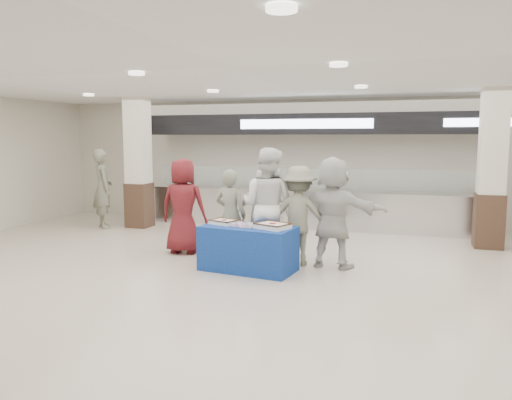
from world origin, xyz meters
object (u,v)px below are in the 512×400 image
(display_table, at_px, (248,249))
(chef_tall, at_px, (268,206))
(sheet_cake_right, at_px, (273,225))
(civilian_maroon, at_px, (183,206))
(chef_short, at_px, (262,213))
(sheet_cake_left, at_px, (224,221))
(cupcake_tray, at_px, (245,225))
(soldier_b, at_px, (298,216))
(soldier_bg, at_px, (103,189))
(civilian_white, at_px, (333,212))
(soldier_a, at_px, (231,215))

(display_table, xyz_separation_m, chef_tall, (0.15, 0.64, 0.65))
(chef_tall, bearing_deg, sheet_cake_right, 121.61)
(civilian_maroon, height_order, chef_short, civilian_maroon)
(sheet_cake_left, relative_size, cupcake_tray, 1.16)
(soldier_b, xyz_separation_m, soldier_bg, (-5.40, 2.12, 0.11))
(soldier_b, bearing_deg, soldier_bg, -27.90)
(chef_short, bearing_deg, sheet_cake_left, 44.80)
(sheet_cake_left, height_order, civilian_white, civilian_white)
(sheet_cake_left, relative_size, sheet_cake_right, 0.83)
(display_table, bearing_deg, sheet_cake_left, 175.24)
(sheet_cake_left, relative_size, soldier_a, 0.31)
(chef_tall, distance_m, soldier_b, 0.58)
(chef_tall, height_order, soldier_bg, chef_tall)
(sheet_cake_left, bearing_deg, display_table, -13.18)
(civilian_white, bearing_deg, sheet_cake_left, 26.10)
(cupcake_tray, relative_size, soldier_b, 0.25)
(civilian_white, bearing_deg, soldier_bg, -9.80)
(display_table, height_order, soldier_bg, soldier_bg)
(civilian_maroon, xyz_separation_m, civilian_white, (2.91, -0.22, 0.04))
(chef_tall, bearing_deg, civilian_maroon, 1.94)
(soldier_bg, bearing_deg, chef_short, -155.84)
(sheet_cake_left, bearing_deg, soldier_a, 98.13)
(chef_short, bearing_deg, civilian_white, 142.38)
(sheet_cake_right, bearing_deg, civilian_maroon, 155.71)
(civilian_maroon, relative_size, chef_tall, 0.89)
(sheet_cake_left, height_order, civilian_maroon, civilian_maroon)
(sheet_cake_left, height_order, soldier_bg, soldier_bg)
(chef_tall, relative_size, soldier_b, 1.18)
(civilian_maroon, relative_size, chef_short, 1.11)
(sheet_cake_right, bearing_deg, chef_tall, 112.40)
(sheet_cake_right, height_order, cupcake_tray, sheet_cake_right)
(chef_tall, height_order, soldier_b, chef_tall)
(sheet_cake_left, distance_m, soldier_bg, 4.98)
(sheet_cake_right, bearing_deg, cupcake_tray, 178.69)
(civilian_maroon, distance_m, soldier_b, 2.32)
(cupcake_tray, height_order, soldier_b, soldier_b)
(civilian_white, bearing_deg, soldier_b, 9.63)
(civilian_maroon, bearing_deg, sheet_cake_left, 141.27)
(civilian_maroon, bearing_deg, soldier_a, 163.07)
(civilian_maroon, xyz_separation_m, soldier_bg, (-3.09, 1.89, 0.06))
(sheet_cake_left, distance_m, soldier_b, 1.30)
(soldier_b, height_order, soldier_bg, soldier_bg)
(soldier_bg, bearing_deg, soldier_a, -162.60)
(sheet_cake_left, height_order, chef_tall, chef_tall)
(soldier_b, distance_m, soldier_bg, 5.80)
(display_table, distance_m, soldier_a, 0.96)
(civilian_maroon, bearing_deg, civilian_white, 170.71)
(chef_short, bearing_deg, display_table, 71.95)
(sheet_cake_left, xyz_separation_m, cupcake_tray, (0.43, -0.15, -0.02))
(soldier_a, bearing_deg, soldier_b, -170.31)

